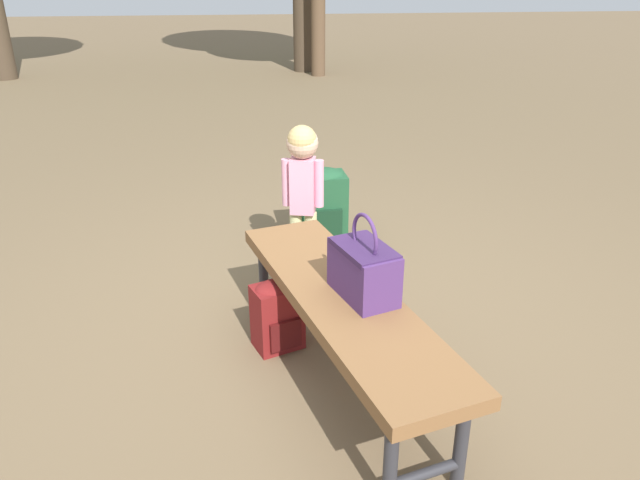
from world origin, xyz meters
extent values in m
plane|color=brown|center=(0.00, 0.00, 0.00)|extent=(40.00, 40.00, 0.00)
cube|color=brown|center=(-0.47, -0.06, 0.42)|extent=(1.65, 0.82, 0.06)
cylinder|color=#2D2D33|center=(0.16, 0.26, 0.20)|extent=(0.05, 0.05, 0.39)
cylinder|color=#2D2D33|center=(0.24, -0.01, 0.20)|extent=(0.05, 0.05, 0.39)
cylinder|color=#2D2D33|center=(-1.18, -0.12, 0.20)|extent=(0.05, 0.05, 0.39)
cylinder|color=#2D2D33|center=(-1.11, -0.39, 0.20)|extent=(0.05, 0.05, 0.39)
cylinder|color=#2D2D33|center=(0.20, 0.13, 0.10)|extent=(0.11, 0.28, 0.04)
cylinder|color=#2D2D33|center=(-1.15, -0.25, 0.10)|extent=(0.11, 0.28, 0.04)
cube|color=#4C2D66|center=(-0.49, -0.14, 0.56)|extent=(0.36, 0.27, 0.22)
cube|color=#39224C|center=(-0.49, -0.14, 0.67)|extent=(0.33, 0.27, 0.02)
torus|color=#4C2D66|center=(-0.49, -0.14, 0.72)|extent=(0.19, 0.08, 0.20)
cylinder|color=#CCCC8C|center=(0.65, 0.05, 0.19)|extent=(0.07, 0.07, 0.38)
cylinder|color=#CCCC8C|center=(0.63, -0.03, 0.19)|extent=(0.07, 0.07, 0.38)
ellipsoid|color=white|center=(0.67, 0.05, 0.02)|extent=(0.10, 0.07, 0.04)
ellipsoid|color=white|center=(0.65, -0.04, 0.02)|extent=(0.10, 0.07, 0.04)
cube|color=pink|center=(0.64, 0.01, 0.54)|extent=(0.15, 0.16, 0.33)
cylinder|color=pink|center=(0.66, 0.10, 0.56)|extent=(0.05, 0.05, 0.28)
cylinder|color=pink|center=(0.62, -0.08, 0.56)|extent=(0.05, 0.05, 0.28)
sphere|color=beige|center=(0.64, 0.01, 0.80)|extent=(0.18, 0.18, 0.18)
sphere|color=tan|center=(0.63, 0.01, 0.82)|extent=(0.17, 0.17, 0.17)
cube|color=#1E4C2D|center=(1.07, -0.15, 0.23)|extent=(0.25, 0.33, 0.46)
ellipsoid|color=#1E4C2D|center=(1.07, -0.15, 0.45)|extent=(0.24, 0.32, 0.11)
cube|color=#13311D|center=(0.93, -0.16, 0.16)|extent=(0.05, 0.22, 0.21)
cube|color=#13311D|center=(1.20, -0.21, 0.23)|extent=(0.02, 0.05, 0.39)
cube|color=#13311D|center=(1.19, -0.07, 0.23)|extent=(0.02, 0.05, 0.39)
torus|color=#B2B2B7|center=(1.07, -0.15, 0.50)|extent=(0.08, 0.02, 0.08)
cube|color=maroon|center=(-0.16, 0.21, 0.16)|extent=(0.23, 0.27, 0.33)
ellipsoid|color=maroon|center=(-0.16, 0.21, 0.32)|extent=(0.22, 0.25, 0.07)
cube|color=#4A1010|center=(-0.24, 0.17, 0.11)|extent=(0.08, 0.15, 0.15)
cube|color=#4A1010|center=(-0.06, 0.19, 0.16)|extent=(0.03, 0.04, 0.28)
cube|color=#4A1010|center=(-0.09, 0.29, 0.16)|extent=(0.03, 0.04, 0.28)
torus|color=black|center=(-0.16, 0.21, 0.35)|extent=(0.05, 0.03, 0.05)
camera|label=1|loc=(-2.70, 0.29, 1.73)|focal=34.55mm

